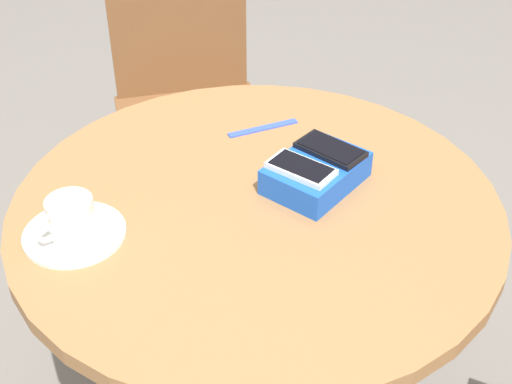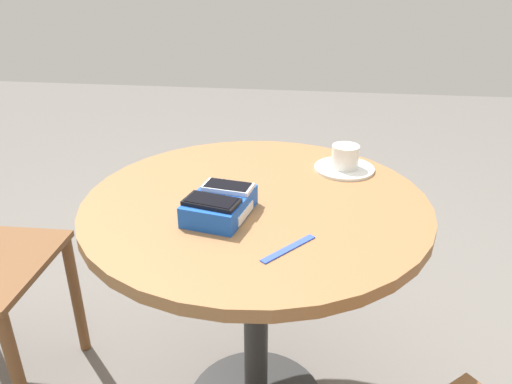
{
  "view_description": "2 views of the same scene",
  "coord_description": "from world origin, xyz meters",
  "px_view_note": "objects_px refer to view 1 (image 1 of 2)",
  "views": [
    {
      "loc": [
        0.89,
        0.45,
        1.48
      ],
      "look_at": [
        0.0,
        0.0,
        0.74
      ],
      "focal_mm": 50.0,
      "sensor_mm": 36.0,
      "label": 1
    },
    {
      "loc": [
        -1.11,
        -0.14,
        1.27
      ],
      "look_at": [
        0.0,
        0.0,
        0.74
      ],
      "focal_mm": 35.0,
      "sensor_mm": 36.0,
      "label": 2
    }
  ],
  "objects_px": {
    "phone_box": "(316,173)",
    "phone_black": "(330,149)",
    "saucer": "(75,234)",
    "coffee_cup": "(70,217)",
    "phone_white": "(301,168)",
    "chair_far_side": "(190,109)",
    "round_table": "(256,259)",
    "lanyard_strap": "(263,128)"
  },
  "relations": [
    {
      "from": "phone_box",
      "to": "phone_black",
      "type": "height_order",
      "value": "phone_black"
    },
    {
      "from": "lanyard_strap",
      "to": "chair_far_side",
      "type": "height_order",
      "value": "chair_far_side"
    },
    {
      "from": "phone_box",
      "to": "saucer",
      "type": "bearing_deg",
      "value": -43.46
    },
    {
      "from": "phone_black",
      "to": "chair_far_side",
      "type": "distance_m",
      "value": 0.82
    },
    {
      "from": "phone_black",
      "to": "coffee_cup",
      "type": "height_order",
      "value": "coffee_cup"
    },
    {
      "from": "phone_black",
      "to": "saucer",
      "type": "relative_size",
      "value": 0.8
    },
    {
      "from": "lanyard_strap",
      "to": "round_table",
      "type": "bearing_deg",
      "value": 23.52
    },
    {
      "from": "round_table",
      "to": "lanyard_strap",
      "type": "bearing_deg",
      "value": -156.48
    },
    {
      "from": "chair_far_side",
      "to": "phone_box",
      "type": "bearing_deg",
      "value": 49.41
    },
    {
      "from": "lanyard_strap",
      "to": "phone_black",
      "type": "bearing_deg",
      "value": 63.59
    },
    {
      "from": "round_table",
      "to": "phone_box",
      "type": "height_order",
      "value": "phone_box"
    },
    {
      "from": "round_table",
      "to": "phone_box",
      "type": "bearing_deg",
      "value": 142.23
    },
    {
      "from": "phone_box",
      "to": "lanyard_strap",
      "type": "relative_size",
      "value": 1.33
    },
    {
      "from": "saucer",
      "to": "lanyard_strap",
      "type": "relative_size",
      "value": 1.13
    },
    {
      "from": "saucer",
      "to": "lanyard_strap",
      "type": "height_order",
      "value": "saucer"
    },
    {
      "from": "phone_black",
      "to": "chair_far_side",
      "type": "height_order",
      "value": "chair_far_side"
    },
    {
      "from": "phone_white",
      "to": "lanyard_strap",
      "type": "height_order",
      "value": "phone_white"
    },
    {
      "from": "saucer",
      "to": "chair_far_side",
      "type": "relative_size",
      "value": 0.19
    },
    {
      "from": "saucer",
      "to": "phone_white",
      "type": "bearing_deg",
      "value": 133.87
    },
    {
      "from": "round_table",
      "to": "chair_far_side",
      "type": "xyz_separation_m",
      "value": [
        -0.6,
        -0.51,
        -0.12
      ]
    },
    {
      "from": "phone_white",
      "to": "chair_far_side",
      "type": "relative_size",
      "value": 0.14
    },
    {
      "from": "phone_white",
      "to": "lanyard_strap",
      "type": "xyz_separation_m",
      "value": [
        -0.17,
        -0.16,
        -0.05
      ]
    },
    {
      "from": "phone_white",
      "to": "chair_far_side",
      "type": "bearing_deg",
      "value": -133.4
    },
    {
      "from": "round_table",
      "to": "phone_white",
      "type": "relative_size",
      "value": 6.92
    },
    {
      "from": "saucer",
      "to": "chair_far_side",
      "type": "distance_m",
      "value": 0.9
    },
    {
      "from": "phone_box",
      "to": "phone_black",
      "type": "relative_size",
      "value": 1.48
    },
    {
      "from": "phone_box",
      "to": "chair_far_side",
      "type": "relative_size",
      "value": 0.23
    },
    {
      "from": "phone_white",
      "to": "coffee_cup",
      "type": "distance_m",
      "value": 0.4
    },
    {
      "from": "phone_black",
      "to": "phone_box",
      "type": "bearing_deg",
      "value": -13.57
    },
    {
      "from": "saucer",
      "to": "coffee_cup",
      "type": "distance_m",
      "value": 0.04
    },
    {
      "from": "round_table",
      "to": "lanyard_strap",
      "type": "height_order",
      "value": "lanyard_strap"
    },
    {
      "from": "coffee_cup",
      "to": "saucer",
      "type": "bearing_deg",
      "value": 163.34
    },
    {
      "from": "round_table",
      "to": "phone_box",
      "type": "distance_m",
      "value": 0.2
    },
    {
      "from": "phone_box",
      "to": "chair_far_side",
      "type": "height_order",
      "value": "chair_far_side"
    },
    {
      "from": "phone_box",
      "to": "phone_white",
      "type": "height_order",
      "value": "phone_white"
    },
    {
      "from": "phone_white",
      "to": "round_table",
      "type": "bearing_deg",
      "value": -48.13
    },
    {
      "from": "coffee_cup",
      "to": "lanyard_strap",
      "type": "bearing_deg",
      "value": 164.01
    },
    {
      "from": "phone_box",
      "to": "phone_white",
      "type": "xyz_separation_m",
      "value": [
        0.04,
        -0.01,
        0.03
      ]
    },
    {
      "from": "lanyard_strap",
      "to": "chair_far_side",
      "type": "xyz_separation_m",
      "value": [
        -0.37,
        -0.42,
        -0.25
      ]
    },
    {
      "from": "phone_black",
      "to": "chair_far_side",
      "type": "relative_size",
      "value": 0.15
    },
    {
      "from": "phone_black",
      "to": "chair_far_side",
      "type": "bearing_deg",
      "value": -127.78
    },
    {
      "from": "phone_box",
      "to": "coffee_cup",
      "type": "distance_m",
      "value": 0.44
    }
  ]
}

